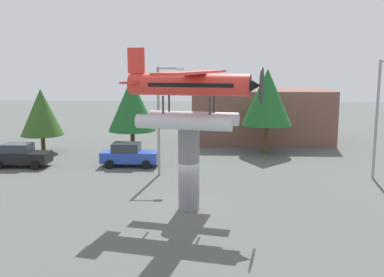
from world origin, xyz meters
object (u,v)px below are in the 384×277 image
streetlight_primary (161,113)px  tree_east (132,104)px  car_near_black (20,155)px  streetlight_secondary (380,111)px  floatplane_monument (191,94)px  tree_center_back (267,97)px  display_pedestal (189,169)px  storefront_building (260,115)px  tree_west (41,112)px  car_mid_blue (129,155)px

streetlight_primary → tree_east: streetlight_primary is taller
car_near_black → streetlight_secondary: bearing=-4.6°
floatplane_monument → car_near_black: (-13.23, 9.13, -5.15)m
floatplane_monument → streetlight_primary: bearing=120.2°
tree_east → tree_center_back: tree_center_back is taller
display_pedestal → tree_east: 14.84m
display_pedestal → storefront_building: storefront_building is taller
tree_center_back → streetlight_primary: bearing=-134.9°
streetlight_primary → streetlight_secondary: streetlight_secondary is taller
storefront_building → floatplane_monument: bearing=-104.4°
display_pedestal → streetlight_secondary: 14.20m
display_pedestal → car_near_black: (-13.10, 9.10, -1.30)m
car_near_black → tree_west: (-0.42, 5.41, 2.63)m
storefront_building → tree_west: (-19.31, -7.49, 0.96)m
display_pedestal → tree_center_back: tree_center_back is taller
display_pedestal → car_near_black: bearing=145.2°
tree_center_back → storefront_building: bearing=88.8°
display_pedestal → car_near_black: size_ratio=1.04×
car_mid_blue → storefront_building: size_ratio=0.32×
display_pedestal → storefront_building: (5.79, 22.00, 0.36)m
streetlight_primary → tree_center_back: streetlight_primary is taller
streetlight_primary → tree_center_back: bearing=45.1°
streetlight_secondary → tree_west: (-25.59, 7.42, -1.04)m
floatplane_monument → tree_east: (-5.66, 13.64, -1.74)m
tree_west → tree_center_back: tree_center_back is taller
display_pedestal → tree_east: size_ratio=0.67×
streetlight_secondary → car_near_black: bearing=175.4°
tree_west → tree_center_back: (19.17, 0.67, 1.31)m
floatplane_monument → tree_center_back: (5.52, 15.20, -1.22)m
streetlight_primary → floatplane_monument: bearing=-71.5°
streetlight_secondary → tree_west: size_ratio=1.42×
car_near_black → tree_east: (7.57, 4.51, 3.41)m
tree_west → tree_east: bearing=-6.4°
streetlight_secondary → tree_east: streetlight_secondary is taller
streetlight_secondary → tree_east: size_ratio=1.21×
car_near_black → car_mid_blue: (8.00, 0.68, 0.00)m
floatplane_monument → car_mid_blue: bearing=129.7°
car_mid_blue → tree_west: size_ratio=0.76×
display_pedestal → streetlight_primary: bearing=107.7°
display_pedestal → streetlight_secondary: streetlight_secondary is taller
tree_center_back → streetlight_secondary: bearing=-51.5°
display_pedestal → streetlight_primary: 7.86m
storefront_building → tree_center_back: 7.19m
car_near_black → floatplane_monument: bearing=-34.6°
streetlight_primary → streetlight_secondary: 14.38m
car_mid_blue → streetlight_primary: (2.80, -2.57, 3.44)m
tree_west → car_near_black: bearing=-85.6°
storefront_building → tree_east: tree_east is taller
floatplane_monument → tree_west: bearing=144.9°
streetlight_secondary → storefront_building: (-6.29, 14.91, -2.00)m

